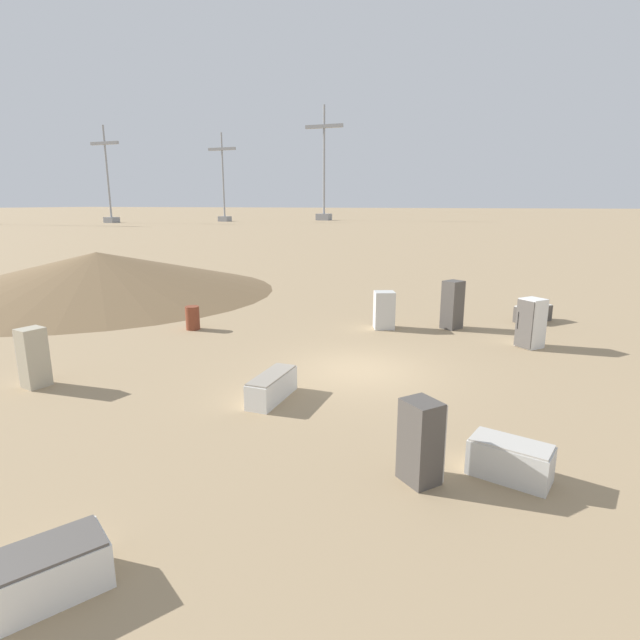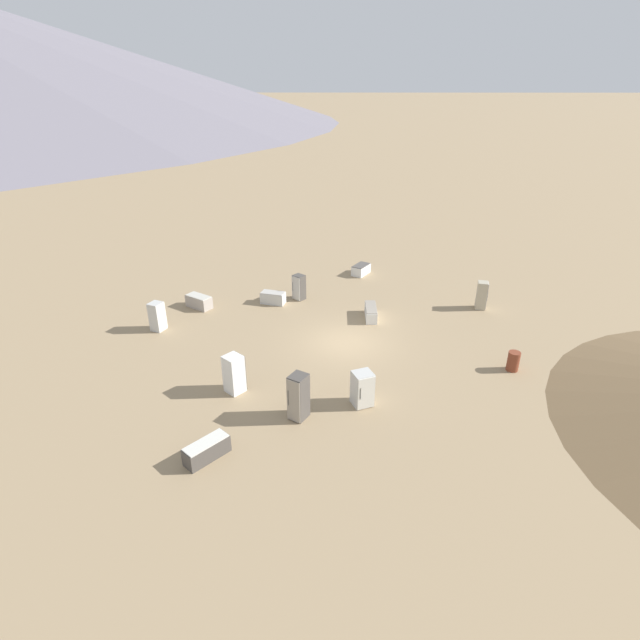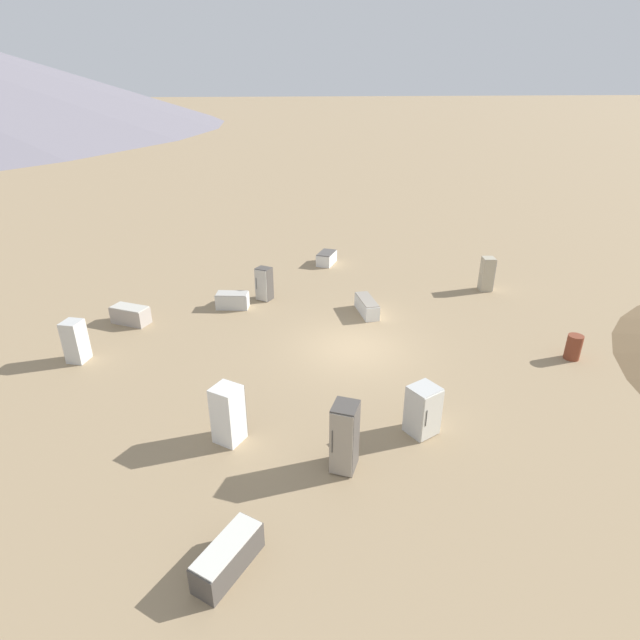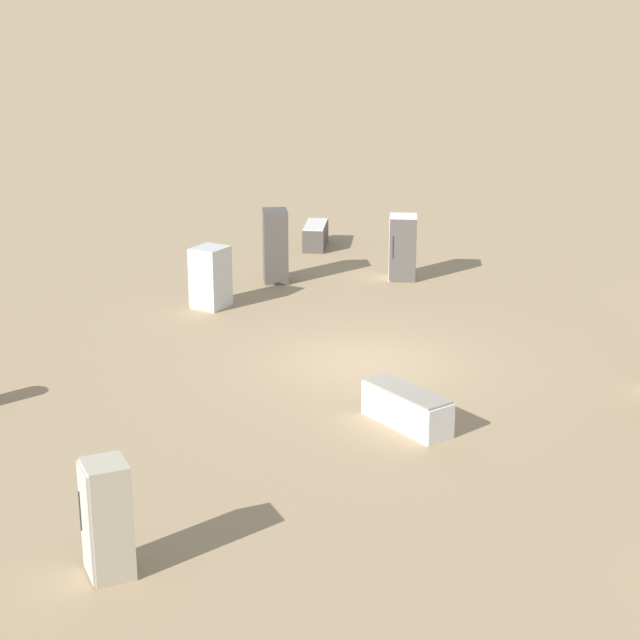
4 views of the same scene
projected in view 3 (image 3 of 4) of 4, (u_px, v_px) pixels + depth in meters
name	position (u px, v px, depth m)	size (l,w,h in m)	color
ground_plane	(354.00, 348.00, 19.23)	(1000.00, 1000.00, 0.00)	#9E8460
discarded_fridge_0	(487.00, 274.00, 24.36)	(0.71, 0.74, 1.66)	#B2A88E
discarded_fridge_1	(423.00, 410.00, 14.25)	(1.01, 1.00, 1.51)	silver
discarded_fridge_2	(228.00, 556.00, 10.29)	(1.60, 1.66, 0.71)	#4C4742
discarded_fridge_3	(130.00, 315.00, 21.11)	(1.71, 1.47, 0.75)	#A89E93
discarded_fridge_4	(76.00, 341.00, 18.05)	(0.84, 0.90, 1.58)	silver
discarded_fridge_5	(367.00, 306.00, 22.03)	(0.63, 1.87, 0.69)	white
discarded_fridge_6	(228.00, 414.00, 13.90)	(1.02, 1.02, 1.74)	white
discarded_fridge_7	(264.00, 284.00, 23.29)	(0.88, 0.87, 1.56)	#4C4742
discarded_fridge_8	(232.00, 300.00, 22.57)	(1.57, 1.04, 0.72)	silver
discarded_fridge_9	(327.00, 258.00, 28.17)	(1.42, 1.62, 0.68)	white
discarded_fridge_10	(344.00, 437.00, 12.81)	(0.91, 0.96, 1.95)	#4C4742
rusty_barrel	(574.00, 347.00, 18.29)	(0.55, 0.55, 0.94)	brown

